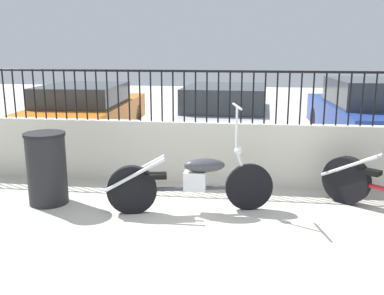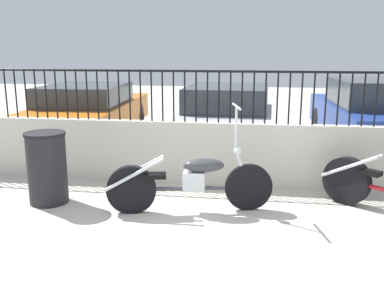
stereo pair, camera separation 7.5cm
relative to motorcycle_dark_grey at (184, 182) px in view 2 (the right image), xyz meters
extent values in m
plane|color=#B7B2A5|center=(0.23, -1.32, -0.40)|extent=(40.00, 40.00, 0.00)
cube|color=beige|center=(0.23, 1.26, 0.08)|extent=(10.30, 0.18, 0.95)
cylinder|color=black|center=(-3.11, 1.26, 0.94)|extent=(0.02, 0.02, 0.78)
cylinder|color=black|center=(-2.94, 1.26, 0.94)|extent=(0.02, 0.02, 0.78)
cylinder|color=black|center=(-2.77, 1.26, 0.94)|extent=(0.02, 0.02, 0.78)
cylinder|color=black|center=(-2.60, 1.26, 0.94)|extent=(0.02, 0.02, 0.78)
cylinder|color=black|center=(-2.43, 1.26, 0.94)|extent=(0.02, 0.02, 0.78)
cylinder|color=black|center=(-2.26, 1.26, 0.94)|extent=(0.02, 0.02, 0.78)
cylinder|color=black|center=(-2.08, 1.26, 0.94)|extent=(0.02, 0.02, 0.78)
cylinder|color=black|center=(-1.91, 1.26, 0.94)|extent=(0.02, 0.02, 0.78)
cylinder|color=black|center=(-1.74, 1.26, 0.94)|extent=(0.02, 0.02, 0.78)
cylinder|color=black|center=(-1.57, 1.26, 0.94)|extent=(0.02, 0.02, 0.78)
cylinder|color=black|center=(-1.40, 1.26, 0.94)|extent=(0.02, 0.02, 0.78)
cylinder|color=black|center=(-1.23, 1.26, 0.94)|extent=(0.02, 0.02, 0.78)
cylinder|color=black|center=(-1.05, 1.26, 0.94)|extent=(0.02, 0.02, 0.78)
cylinder|color=black|center=(-0.88, 1.26, 0.94)|extent=(0.02, 0.02, 0.78)
cylinder|color=black|center=(-0.71, 1.26, 0.94)|extent=(0.02, 0.02, 0.78)
cylinder|color=black|center=(-0.54, 1.26, 0.94)|extent=(0.02, 0.02, 0.78)
cylinder|color=black|center=(-0.37, 1.26, 0.94)|extent=(0.02, 0.02, 0.78)
cylinder|color=black|center=(-0.20, 1.26, 0.94)|extent=(0.02, 0.02, 0.78)
cylinder|color=black|center=(-0.02, 1.26, 0.94)|extent=(0.02, 0.02, 0.78)
cylinder|color=black|center=(0.15, 1.26, 0.94)|extent=(0.02, 0.02, 0.78)
cylinder|color=black|center=(0.32, 1.26, 0.94)|extent=(0.02, 0.02, 0.78)
cylinder|color=black|center=(0.49, 1.26, 0.94)|extent=(0.02, 0.02, 0.78)
cylinder|color=black|center=(0.66, 1.26, 0.94)|extent=(0.02, 0.02, 0.78)
cylinder|color=black|center=(0.83, 1.26, 0.94)|extent=(0.02, 0.02, 0.78)
cylinder|color=black|center=(1.01, 1.26, 0.94)|extent=(0.02, 0.02, 0.78)
cylinder|color=black|center=(1.18, 1.26, 0.94)|extent=(0.02, 0.02, 0.78)
cylinder|color=black|center=(1.35, 1.26, 0.94)|extent=(0.02, 0.02, 0.78)
cylinder|color=black|center=(1.52, 1.26, 0.94)|extent=(0.02, 0.02, 0.78)
cylinder|color=black|center=(1.69, 1.26, 0.94)|extent=(0.02, 0.02, 0.78)
cylinder|color=black|center=(1.86, 1.26, 0.94)|extent=(0.02, 0.02, 0.78)
cylinder|color=black|center=(2.04, 1.26, 0.94)|extent=(0.02, 0.02, 0.78)
cylinder|color=black|center=(2.21, 1.26, 0.94)|extent=(0.02, 0.02, 0.78)
cylinder|color=black|center=(2.38, 1.26, 0.94)|extent=(0.02, 0.02, 0.78)
cylinder|color=black|center=(2.55, 1.26, 0.94)|extent=(0.02, 0.02, 0.78)
cylinder|color=black|center=(0.23, 1.26, 1.32)|extent=(10.30, 0.04, 0.04)
cylinder|color=black|center=(0.81, 0.18, -0.09)|extent=(0.61, 0.19, 0.61)
cylinder|color=black|center=(-0.65, -0.14, -0.09)|extent=(0.63, 0.23, 0.63)
cylinder|color=#38383D|center=(0.08, 0.02, -0.09)|extent=(1.36, 0.35, 0.06)
cube|color=silver|center=(0.13, 0.03, 0.01)|extent=(0.28, 0.18, 0.24)
ellipsoid|color=#38383D|center=(0.25, 0.06, 0.21)|extent=(0.55, 0.31, 0.18)
cube|color=black|center=(-0.35, -0.08, 0.09)|extent=(0.31, 0.22, 0.06)
cylinder|color=silver|center=(0.73, 0.16, 0.16)|extent=(0.23, 0.09, 0.51)
sphere|color=silver|center=(0.67, 0.15, 0.39)|extent=(0.11, 0.11, 0.11)
cylinder|color=silver|center=(0.64, 0.14, 0.68)|extent=(0.03, 0.03, 0.54)
cylinder|color=silver|center=(0.64, 0.14, 0.95)|extent=(0.14, 0.51, 0.03)
cylinder|color=silver|center=(-0.58, -0.20, 0.13)|extent=(0.74, 0.21, 0.43)
cylinder|color=silver|center=(-0.61, -0.07, 0.13)|extent=(0.74, 0.21, 0.43)
cylinder|color=black|center=(2.11, 0.62, -0.08)|extent=(0.59, 0.51, 0.65)
cube|color=black|center=(2.34, 0.44, 0.10)|extent=(0.32, 0.30, 0.06)
cylinder|color=silver|center=(2.10, 0.54, 0.14)|extent=(0.62, 0.50, 0.43)
cylinder|color=silver|center=(2.19, 0.65, 0.14)|extent=(0.62, 0.50, 0.43)
cylinder|color=black|center=(-1.87, 0.06, 0.06)|extent=(0.51, 0.51, 0.93)
cylinder|color=black|center=(-1.87, 0.06, 0.55)|extent=(0.54, 0.54, 0.04)
cylinder|color=black|center=(-3.84, 5.51, -0.08)|extent=(0.15, 0.65, 0.64)
cylinder|color=black|center=(-2.13, 5.61, -0.08)|extent=(0.15, 0.65, 0.64)
cylinder|color=black|center=(-3.67, 2.70, -0.08)|extent=(0.15, 0.65, 0.64)
cylinder|color=black|center=(-1.97, 2.80, -0.08)|extent=(0.15, 0.65, 0.64)
cube|color=orange|center=(-2.90, 4.15, 0.14)|extent=(2.08, 4.65, 0.60)
cube|color=#2D3338|center=(-2.89, 3.93, 0.65)|extent=(1.76, 2.27, 0.43)
cylinder|color=black|center=(-0.51, 5.36, -0.08)|extent=(0.13, 0.64, 0.64)
cylinder|color=black|center=(1.19, 5.30, -0.08)|extent=(0.13, 0.64, 0.64)
cylinder|color=black|center=(-0.60, 2.70, -0.08)|extent=(0.13, 0.64, 0.64)
cylinder|color=black|center=(1.10, 2.65, -0.08)|extent=(0.13, 0.64, 0.64)
cube|color=#B7BABF|center=(0.29, 4.00, 0.12)|extent=(1.95, 4.35, 0.57)
cube|color=#2D3338|center=(0.29, 3.79, 0.65)|extent=(1.70, 2.11, 0.49)
cylinder|color=black|center=(2.38, 5.66, -0.08)|extent=(0.14, 0.64, 0.64)
cylinder|color=black|center=(2.52, 2.93, -0.08)|extent=(0.14, 0.64, 0.64)
cube|color=navy|center=(3.29, 4.34, 0.17)|extent=(2.03, 4.49, 0.65)
cube|color=#2D3338|center=(3.30, 4.12, 0.76)|extent=(1.73, 2.20, 0.54)
camera|label=1|loc=(0.81, -5.11, 1.64)|focal=40.00mm
camera|label=2|loc=(0.88, -5.10, 1.64)|focal=40.00mm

